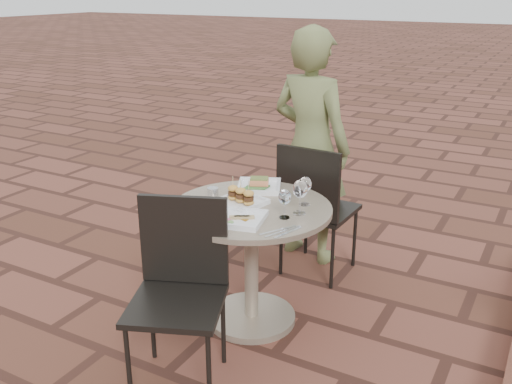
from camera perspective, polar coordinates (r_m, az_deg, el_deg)
The scene contains 13 objects.
ground at distance 3.39m, azimuth -4.64°, elevation -13.87°, with size 60.00×60.00×0.00m, color brown.
cafe_table at distance 3.26m, azimuth -0.46°, elevation -5.46°, with size 0.90×0.90×0.73m.
chair_far at distance 3.77m, azimuth 5.83°, elevation -0.87°, with size 0.46×0.46×0.93m.
chair_near at distance 2.83m, azimuth -7.60°, elevation -8.40°, with size 0.57×0.57×0.93m.
diner at distance 4.00m, azimuth 5.48°, elevation 4.52°, with size 0.60×0.40×1.65m, color #5E6537.
plate_salmon at distance 3.43m, azimuth 0.31°, elevation 0.65°, with size 0.34×0.34×0.07m.
plate_sliders at distance 3.18m, azimuth -1.53°, elevation -0.68°, with size 0.29×0.29×0.15m.
plate_tuna at distance 2.97m, azimuth -1.70°, elevation -2.64°, with size 0.30×0.30×0.03m.
wine_glass_right at distance 2.98m, azimuth 2.89°, elevation -0.59°, with size 0.07×0.07×0.16m.
wine_glass_mid at distance 3.16m, azimuth 4.95°, elevation 0.71°, with size 0.07×0.07×0.17m.
wine_glass_far at distance 3.03m, azimuth 4.45°, elevation 0.22°, with size 0.08×0.08×0.19m.
steel_ramekin at distance 3.33m, azimuth -4.34°, elevation 0.02°, with size 0.07×0.07×0.05m, color silver.
cutlery_set at distance 2.85m, azimuth 2.69°, elevation -3.95°, with size 0.10×0.23×0.00m, color silver, non-canonical shape.
Camera 1 is at (1.59, -2.33, 1.89)m, focal length 40.00 mm.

